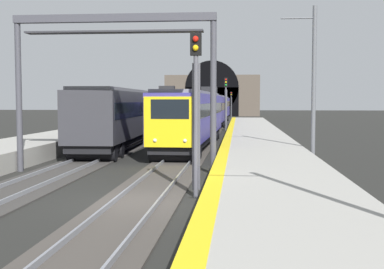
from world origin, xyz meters
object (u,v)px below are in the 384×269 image
(railway_signal_far, at_px, (231,103))
(catenary_mast_near, at_px, (313,85))
(train_adjacent_platform, at_px, (151,111))
(railway_signal_mid, at_px, (226,99))
(railway_signal_near, at_px, (196,103))
(train_main_approaching, at_px, (209,110))
(overhead_signal_gantry, at_px, (114,52))

(railway_signal_far, distance_m, catenary_mast_near, 70.43)
(train_adjacent_platform, distance_m, railway_signal_mid, 12.22)
(railway_signal_near, xyz_separation_m, railway_signal_mid, (39.87, -0.00, 0.25))
(train_adjacent_platform, relative_size, catenary_mast_near, 5.30)
(train_main_approaching, xyz_separation_m, railway_signal_mid, (1.41, -1.78, 1.26))
(train_adjacent_platform, xyz_separation_m, overhead_signal_gantry, (-24.02, -2.47, 3.20))
(overhead_signal_gantry, bearing_deg, railway_signal_near, -143.38)
(train_main_approaching, xyz_separation_m, overhead_signal_gantry, (-32.75, 2.47, 3.29))
(catenary_mast_near, bearing_deg, railway_signal_far, 4.23)
(train_adjacent_platform, xyz_separation_m, catenary_mast_near, (-20.89, -11.91, 1.77))
(train_main_approaching, relative_size, railway_signal_far, 12.13)
(train_adjacent_platform, bearing_deg, railway_signal_mid, -34.95)
(train_adjacent_platform, height_order, catenary_mast_near, catenary_mast_near)
(railway_signal_mid, bearing_deg, train_adjacent_platform, -33.53)
(railway_signal_near, bearing_deg, train_main_approaching, -177.35)
(railway_signal_near, bearing_deg, train_adjacent_platform, -167.27)
(train_main_approaching, bearing_deg, train_adjacent_platform, -27.96)
(train_adjacent_platform, relative_size, railway_signal_mid, 7.28)
(train_main_approaching, relative_size, train_adjacent_platform, 1.41)
(train_main_approaching, height_order, overhead_signal_gantry, overhead_signal_gantry)
(railway_signal_mid, xyz_separation_m, railway_signal_far, (39.20, 0.00, -0.60))
(railway_signal_far, xyz_separation_m, overhead_signal_gantry, (-73.35, 4.25, 2.63))
(train_adjacent_platform, relative_size, overhead_signal_gantry, 4.54)
(railway_signal_mid, height_order, overhead_signal_gantry, overhead_signal_gantry)
(train_main_approaching, bearing_deg, overhead_signal_gantry, -2.78)
(train_main_approaching, bearing_deg, catenary_mast_near, 14.77)
(train_adjacent_platform, distance_m, catenary_mast_near, 24.11)
(railway_signal_mid, bearing_deg, railway_signal_far, -180.00)
(railway_signal_near, bearing_deg, catenary_mast_near, 149.58)
(railway_signal_far, height_order, overhead_signal_gantry, overhead_signal_gantry)
(overhead_signal_gantry, height_order, catenary_mast_near, catenary_mast_near)
(train_main_approaching, xyz_separation_m, railway_signal_near, (-38.46, -1.78, 1.01))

